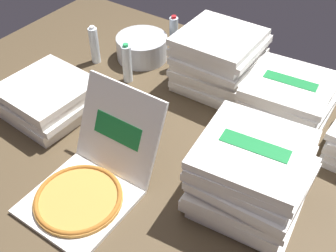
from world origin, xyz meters
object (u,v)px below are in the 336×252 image
Objects in this scene: ice_bucket at (142,48)px; water_bottle_3 at (94,45)px; open_pizza_box at (89,182)px; pizza_stack_left_near at (218,61)px; pizza_stack_right_far at (287,99)px; pizza_stack_right_near at (250,177)px; pizza_stack_left_far at (49,98)px; water_bottle_0 at (127,64)px; water_bottle_1 at (179,51)px; water_bottle_2 at (174,34)px.

ice_bucket is 0.30m from water_bottle_3.
open_pizza_box is 1.30× the size of pizza_stack_left_near.
pizza_stack_right_far is at bearing 8.02° from water_bottle_3.
pizza_stack_right_near is at bearing -52.39° from pizza_stack_left_near.
pizza_stack_left_far is 1.87× the size of water_bottle_0.
pizza_stack_right_near is 1.36m from water_bottle_3.
pizza_stack_right_near is 1.93× the size of water_bottle_3.
pizza_stack_right_near is (0.09, -0.64, 0.06)m from pizza_stack_right_far.
water_bottle_0 is at bearing -9.19° from water_bottle_3.
water_bottle_1 is 1.00× the size of water_bottle_2.
water_bottle_3 is at bearing -136.76° from ice_bucket.
pizza_stack_left_far is 1.87× the size of water_bottle_2.
ice_bucket is at bearing 107.99° from water_bottle_0.
water_bottle_2 is (0.04, 0.44, 0.00)m from water_bottle_0.
open_pizza_box is 1.12m from ice_bucket.
pizza_stack_right_near is 1.93× the size of water_bottle_1.
water_bottle_0 is (0.16, 0.46, 0.03)m from pizza_stack_left_far.
water_bottle_3 is (-0.30, 0.05, 0.00)m from water_bottle_0.
water_bottle_0 is 1.00× the size of water_bottle_3.
open_pizza_box is at bearing -78.28° from water_bottle_1.
water_bottle_3 reaches higher than pizza_stack_left_far.
water_bottle_3 is (-0.47, -0.24, 0.00)m from water_bottle_1.
pizza_stack_right_near reaches higher than water_bottle_2.
open_pizza_box is 1.25m from water_bottle_2.
pizza_stack_left_far is at bearing -96.14° from ice_bucket.
ice_bucket is (0.08, 0.71, -0.02)m from pizza_stack_left_far.
pizza_stack_left_far reaches higher than ice_bucket.
water_bottle_1 is at bearing -46.33° from water_bottle_2.
open_pizza_box reaches higher than pizza_stack_right_near.
pizza_stack_right_far is 0.72m from water_bottle_1.
water_bottle_0 reaches higher than pizza_stack_left_far.
pizza_stack_right_far is at bearing 62.87° from open_pizza_box.
water_bottle_0 is at bearing -166.46° from pizza_stack_right_far.
pizza_stack_right_far is 0.65m from pizza_stack_right_near.
pizza_stack_left_near reaches higher than water_bottle_0.
water_bottle_2 is 1.00× the size of water_bottle_3.
water_bottle_2 is at bearing 157.24° from pizza_stack_left_near.
open_pizza_box is 1.10m from pizza_stack_right_far.
pizza_stack_left_near is at bearing 15.64° from water_bottle_3.
pizza_stack_right_far is 0.98m from ice_bucket.
pizza_stack_right_far is at bearing 32.86° from pizza_stack_left_far.
water_bottle_1 is 0.53m from water_bottle_3.
pizza_stack_left_near is at bearing 0.97° from ice_bucket.
pizza_stack_left_near is 0.55m from ice_bucket.
water_bottle_0 is at bearing -121.46° from water_bottle_1.
pizza_stack_left_far is 1.87× the size of water_bottle_3.
water_bottle_1 is (0.33, 0.75, 0.03)m from pizza_stack_left_far.
water_bottle_2 is at bearing 106.68° from open_pizza_box.
pizza_stack_right_near is 1.04× the size of pizza_stack_left_near.
pizza_stack_right_near is 1.93× the size of water_bottle_2.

